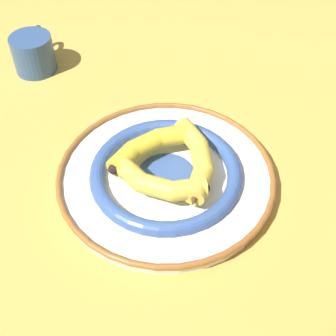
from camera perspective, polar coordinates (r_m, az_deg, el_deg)
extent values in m
plane|color=gold|center=(0.80, -0.61, -2.07)|extent=(2.80, 2.80, 0.00)
cylinder|color=white|center=(0.80, 0.00, -1.43)|extent=(0.36, 0.36, 0.02)
torus|color=#385699|center=(0.79, 0.00, -0.76)|extent=(0.26, 0.26, 0.03)
cylinder|color=#385699|center=(0.79, 0.00, -0.92)|extent=(0.10, 0.10, 0.00)
torus|color=#995B28|center=(0.79, 0.00, -0.85)|extent=(0.37, 0.37, 0.01)
cylinder|color=yellow|center=(0.75, -4.54, -0.64)|extent=(0.04, 0.06, 0.03)
cylinder|color=yellow|center=(0.73, -1.38, -2.33)|extent=(0.05, 0.06, 0.03)
cylinder|color=yellow|center=(0.73, 2.62, -2.59)|extent=(0.06, 0.06, 0.03)
sphere|color=yellow|center=(0.74, -3.29, -1.80)|extent=(0.03, 0.03, 0.03)
sphere|color=yellow|center=(0.73, 0.58, -2.87)|extent=(0.03, 0.03, 0.03)
cone|color=#472D19|center=(0.77, -5.73, 0.48)|extent=(0.03, 0.03, 0.02)
sphere|color=black|center=(0.73, 4.64, -2.31)|extent=(0.02, 0.02, 0.02)
cylinder|color=yellow|center=(0.74, 3.87, -1.93)|extent=(0.07, 0.05, 0.03)
cylinder|color=yellow|center=(0.78, 4.10, 1.25)|extent=(0.07, 0.06, 0.03)
cylinder|color=yellow|center=(0.81, 2.72, 4.03)|extent=(0.05, 0.07, 0.03)
sphere|color=yellow|center=(0.76, 4.42, -0.33)|extent=(0.03, 0.03, 0.03)
sphere|color=yellow|center=(0.80, 3.79, 2.76)|extent=(0.03, 0.03, 0.03)
cone|color=#472D19|center=(0.72, 3.28, -3.62)|extent=(0.04, 0.03, 0.03)
sphere|color=black|center=(0.83, 1.70, 5.24)|extent=(0.02, 0.02, 0.02)
cylinder|color=yellow|center=(0.81, 0.63, 3.95)|extent=(0.06, 0.06, 0.03)
cylinder|color=yellow|center=(0.80, -2.71, 2.93)|extent=(0.06, 0.05, 0.03)
cylinder|color=yellow|center=(0.77, -5.43, 1.04)|extent=(0.05, 0.04, 0.03)
sphere|color=yellow|center=(0.81, -1.16, 3.66)|extent=(0.03, 0.03, 0.03)
sphere|color=yellow|center=(0.79, -4.29, 2.17)|extent=(0.03, 0.03, 0.03)
cone|color=#472D19|center=(0.82, 2.40, 4.23)|extent=(0.04, 0.04, 0.03)
sphere|color=black|center=(0.76, -6.62, -0.13)|extent=(0.02, 0.02, 0.02)
cylinder|color=#335184|center=(1.07, -16.09, 13.24)|extent=(0.09, 0.09, 0.08)
cylinder|color=#331C0F|center=(1.06, -16.44, 14.59)|extent=(0.07, 0.07, 0.00)
torus|color=#335184|center=(1.12, -15.46, 14.98)|extent=(0.05, 0.04, 0.06)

